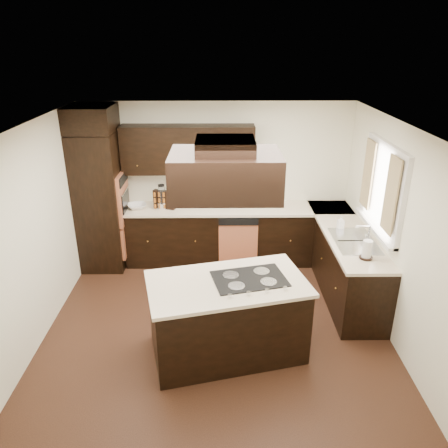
% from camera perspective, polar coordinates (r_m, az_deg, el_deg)
% --- Properties ---
extents(floor, '(4.20, 4.20, 0.02)m').
position_cam_1_polar(floor, '(5.68, -0.97, -13.26)').
color(floor, '#502E1C').
rests_on(floor, ground).
extents(ceiling, '(4.20, 4.20, 0.02)m').
position_cam_1_polar(ceiling, '(4.65, -1.18, 12.59)').
color(ceiling, silver).
rests_on(ceiling, ground).
extents(wall_back, '(4.20, 0.02, 2.50)m').
position_cam_1_polar(wall_back, '(7.01, -0.95, 5.61)').
color(wall_back, white).
rests_on(wall_back, ground).
extents(wall_front, '(4.20, 0.02, 2.50)m').
position_cam_1_polar(wall_front, '(3.24, -1.33, -17.48)').
color(wall_front, white).
rests_on(wall_front, ground).
extents(wall_left, '(0.02, 4.20, 2.50)m').
position_cam_1_polar(wall_left, '(5.48, -23.73, -1.60)').
color(wall_left, white).
rests_on(wall_left, ground).
extents(wall_right, '(0.02, 4.20, 2.50)m').
position_cam_1_polar(wall_right, '(5.44, 21.75, -1.43)').
color(wall_right, white).
rests_on(wall_right, ground).
extents(oven_column, '(0.65, 0.75, 2.12)m').
position_cam_1_polar(oven_column, '(6.93, -15.82, 2.85)').
color(oven_column, black).
rests_on(oven_column, floor).
extents(wall_oven_face, '(0.05, 0.62, 0.78)m').
position_cam_1_polar(wall_oven_face, '(6.83, -13.03, 3.37)').
color(wall_oven_face, '#D07048').
rests_on(wall_oven_face, oven_column).
extents(base_cabinets_back, '(2.93, 0.60, 0.88)m').
position_cam_1_polar(base_cabinets_back, '(7.01, -0.63, -1.48)').
color(base_cabinets_back, black).
rests_on(base_cabinets_back, floor).
extents(base_cabinets_right, '(0.60, 2.40, 0.88)m').
position_cam_1_polar(base_cabinets_right, '(6.45, 15.31, -4.70)').
color(base_cabinets_right, black).
rests_on(base_cabinets_right, floor).
extents(countertop_back, '(2.93, 0.63, 0.04)m').
position_cam_1_polar(countertop_back, '(6.82, -0.65, 1.98)').
color(countertop_back, beige).
rests_on(countertop_back, base_cabinets_back).
extents(countertop_right, '(0.63, 2.40, 0.04)m').
position_cam_1_polar(countertop_right, '(6.25, 15.62, -0.96)').
color(countertop_right, beige).
rests_on(countertop_right, base_cabinets_right).
extents(upper_cabinets, '(2.00, 0.34, 0.72)m').
position_cam_1_polar(upper_cabinets, '(6.70, -4.72, 9.69)').
color(upper_cabinets, black).
rests_on(upper_cabinets, wall_back).
extents(dishwasher_front, '(0.60, 0.05, 0.72)m').
position_cam_1_polar(dishwasher_front, '(6.77, 1.85, -2.85)').
color(dishwasher_front, '#D07048').
rests_on(dishwasher_front, floor).
extents(window_frame, '(0.06, 1.32, 1.12)m').
position_cam_1_polar(window_frame, '(5.77, 20.04, 4.46)').
color(window_frame, white).
rests_on(window_frame, wall_right).
extents(window_pane, '(0.00, 1.20, 1.00)m').
position_cam_1_polar(window_pane, '(5.78, 20.30, 4.45)').
color(window_pane, white).
rests_on(window_pane, wall_right).
extents(curtain_left, '(0.02, 0.34, 0.90)m').
position_cam_1_polar(curtain_left, '(5.36, 20.97, 3.51)').
color(curtain_left, beige).
rests_on(curtain_left, wall_right).
extents(curtain_right, '(0.02, 0.34, 0.90)m').
position_cam_1_polar(curtain_right, '(6.11, 18.29, 6.19)').
color(curtain_right, beige).
rests_on(curtain_right, wall_right).
extents(sink_rim, '(0.52, 0.84, 0.01)m').
position_cam_1_polar(sink_rim, '(5.94, 16.65, -2.13)').
color(sink_rim, silver).
rests_on(sink_rim, countertop_right).
extents(island, '(1.82, 1.27, 0.88)m').
position_cam_1_polar(island, '(5.04, 0.41, -12.28)').
color(island, black).
rests_on(island, floor).
extents(island_top, '(1.90, 1.34, 0.04)m').
position_cam_1_polar(island_top, '(4.79, 0.43, -7.79)').
color(island_top, beige).
rests_on(island_top, island).
extents(cooktop, '(0.88, 0.69, 0.01)m').
position_cam_1_polar(cooktop, '(4.84, 3.34, -7.14)').
color(cooktop, black).
rests_on(cooktop, island_top).
extents(range_hood, '(1.05, 0.72, 0.42)m').
position_cam_1_polar(range_hood, '(4.20, 0.16, 6.51)').
color(range_hood, black).
rests_on(range_hood, ceiling).
extents(hood_duct, '(0.55, 0.50, 0.13)m').
position_cam_1_polar(hood_duct, '(4.13, 0.17, 10.17)').
color(hood_duct, black).
rests_on(hood_duct, ceiling).
extents(blender_base, '(0.15, 0.15, 0.10)m').
position_cam_1_polar(blender_base, '(6.84, -8.06, 2.46)').
color(blender_base, silver).
rests_on(blender_base, countertop_back).
extents(blender_pitcher, '(0.13, 0.13, 0.26)m').
position_cam_1_polar(blender_pitcher, '(6.78, -8.14, 3.88)').
color(blender_pitcher, silver).
rests_on(blender_pitcher, blender_base).
extents(spice_rack, '(0.35, 0.20, 0.29)m').
position_cam_1_polar(spice_rack, '(6.80, -7.80, 3.19)').
color(spice_rack, black).
rests_on(spice_rack, countertop_back).
extents(mixing_bowl, '(0.35, 0.35, 0.07)m').
position_cam_1_polar(mixing_bowl, '(6.91, -11.29, 2.30)').
color(mixing_bowl, white).
rests_on(mixing_bowl, countertop_back).
extents(soap_bottle, '(0.10, 0.10, 0.18)m').
position_cam_1_polar(soap_bottle, '(6.26, 15.01, 0.24)').
color(soap_bottle, white).
rests_on(soap_bottle, countertop_right).
extents(paper_towel, '(0.14, 0.14, 0.24)m').
position_cam_1_polar(paper_towel, '(5.47, 18.16, -3.20)').
color(paper_towel, white).
rests_on(paper_towel, countertop_right).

